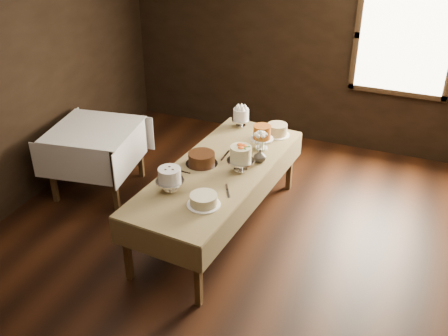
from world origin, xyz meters
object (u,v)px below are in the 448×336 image
at_px(cake_caramel, 262,139).
at_px(cake_chocolate, 202,159).
at_px(cake_flowers, 241,160).
at_px(cake_server_d, 255,161).
at_px(cake_meringue, 241,118).
at_px(flower_vase, 260,156).
at_px(cake_swirl, 170,181).
at_px(display_table, 219,173).
at_px(cake_server_e, 184,172).
at_px(cake_cream, 204,200).
at_px(side_table, 94,136).
at_px(cake_server_b, 228,194).
at_px(cake_speckled, 277,130).
at_px(cake_server_c, 227,153).

xyz_separation_m(cake_caramel, cake_chocolate, (-0.47, -0.57, -0.06)).
xyz_separation_m(cake_flowers, cake_server_d, (0.08, 0.24, -0.12)).
bearing_deg(cake_chocolate, cake_meringue, 87.08).
bearing_deg(flower_vase, cake_flowers, -115.75).
distance_m(cake_meringue, cake_swirl, 1.61).
distance_m(display_table, cake_server_e, 0.37).
height_order(cake_caramel, cake_server_d, cake_caramel).
xyz_separation_m(display_table, cake_cream, (0.13, -0.67, 0.11)).
xyz_separation_m(cake_chocolate, cake_server_d, (0.50, 0.27, -0.06)).
relative_size(cake_chocolate, flower_vase, 2.82).
height_order(side_table, cake_server_d, side_table).
xyz_separation_m(cake_chocolate, cake_flowers, (0.42, 0.03, 0.06)).
bearing_deg(cake_server_d, side_table, 148.19).
relative_size(display_table, side_table, 2.28).
height_order(cake_flowers, cake_server_b, cake_flowers).
xyz_separation_m(cake_speckled, cake_server_e, (-0.63, -1.18, -0.06)).
bearing_deg(cake_flowers, cake_caramel, 85.26).
relative_size(cake_caramel, cake_server_c, 1.22).
relative_size(cake_speckled, cake_server_e, 1.27).
xyz_separation_m(cake_swirl, cake_server_e, (-0.04, 0.36, -0.11)).
height_order(cake_swirl, cake_server_c, cake_swirl).
relative_size(side_table, flower_vase, 7.83).
bearing_deg(side_table, flower_vase, 2.78).
bearing_deg(cake_swirl, cake_server_b, 15.97).
bearing_deg(cake_cream, cake_speckled, 83.45).
height_order(cake_chocolate, cake_cream, cake_chocolate).
relative_size(cake_speckled, cake_swirl, 1.10).
relative_size(cake_meringue, cake_server_d, 1.00).
bearing_deg(display_table, cake_cream, -78.79).
xyz_separation_m(cake_meringue, cake_cream, (0.28, -1.72, -0.06)).
height_order(cake_caramel, cake_cream, cake_caramel).
height_order(cake_flowers, cake_server_e, cake_flowers).
bearing_deg(cake_speckled, cake_swirl, -110.92).
distance_m(side_table, cake_speckled, 2.15).
bearing_deg(cake_server_c, cake_caramel, -52.03).
bearing_deg(cake_speckled, cake_server_c, -119.73).
xyz_separation_m(cake_server_d, cake_server_e, (-0.60, -0.49, 0.00)).
relative_size(side_table, cake_server_d, 4.56).
distance_m(display_table, flower_vase, 0.48).
bearing_deg(cake_meringue, cake_swirl, -94.22).
bearing_deg(cake_swirl, cake_cream, -15.29).
distance_m(cake_chocolate, cake_swirl, 0.59).
height_order(cake_server_d, flower_vase, flower_vase).
bearing_deg(cake_server_b, cake_server_c, 174.76).
distance_m(side_table, cake_server_b, 2.04).
distance_m(side_table, cake_meringue, 1.75).
xyz_separation_m(cake_flowers, cake_cream, (-0.09, -0.72, -0.07)).
height_order(cake_meringue, cake_chocolate, cake_meringue).
relative_size(cake_caramel, cake_cream, 0.93).
relative_size(cake_caramel, cake_server_b, 1.22).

